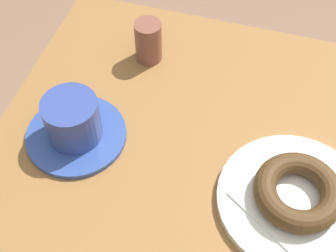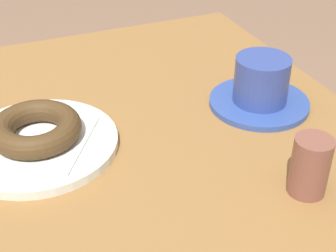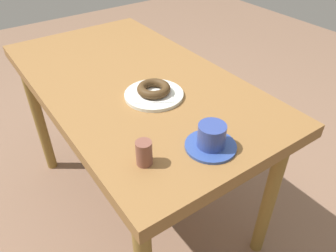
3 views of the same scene
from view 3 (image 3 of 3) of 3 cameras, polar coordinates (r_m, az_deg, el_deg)
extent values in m
plane|color=#7F5F4A|center=(1.74, -4.64, -12.96)|extent=(6.00, 6.00, 0.00)
cube|color=brown|center=(1.29, -6.16, 7.45)|extent=(1.22, 0.68, 0.05)
cylinder|color=olive|center=(1.37, 17.39, -11.80)|extent=(0.05, 0.05, 0.67)
cylinder|color=olive|center=(1.99, -5.90, 6.84)|extent=(0.05, 0.05, 0.67)
cylinder|color=olive|center=(1.83, -21.66, 1.17)|extent=(0.05, 0.05, 0.67)
cylinder|color=silver|center=(1.15, -2.48, 5.50)|extent=(0.21, 0.21, 0.01)
cube|color=white|center=(1.15, -2.49, 5.82)|extent=(0.18, 0.18, 0.00)
torus|color=#452F18|center=(1.14, -2.51, 6.55)|extent=(0.12, 0.12, 0.03)
cylinder|color=#2F4994|center=(0.94, 7.46, -3.47)|extent=(0.15, 0.15, 0.01)
cylinder|color=#2F428C|center=(0.91, 7.65, -1.64)|extent=(0.08, 0.08, 0.07)
cylinder|color=black|center=(0.90, 7.81, -0.14)|extent=(0.07, 0.07, 0.00)
cylinder|color=brown|center=(0.86, -4.21, -4.72)|extent=(0.04, 0.04, 0.07)
camera|label=1|loc=(1.15, 16.67, 34.32)|focal=51.12mm
camera|label=2|loc=(0.91, -37.65, 15.74)|focal=53.64mm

